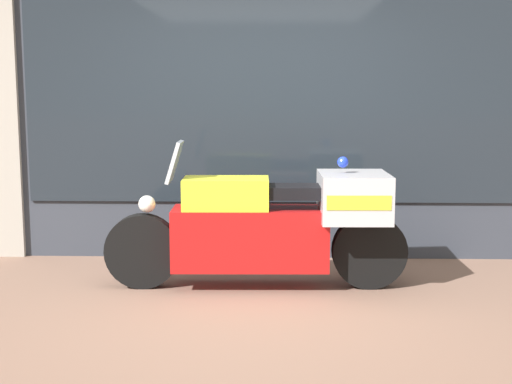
{
  "coord_description": "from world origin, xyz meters",
  "views": [
    {
      "loc": [
        0.21,
        -4.94,
        1.63
      ],
      "look_at": [
        0.02,
        1.26,
        0.72
      ],
      "focal_mm": 50.0,
      "sensor_mm": 36.0,
      "label": 1
    }
  ],
  "objects": [
    {
      "name": "window_display",
      "position": [
        0.42,
        2.03,
        0.44
      ],
      "size": [
        5.06,
        0.3,
        1.82
      ],
      "color": "slate",
      "rests_on": "ground"
    },
    {
      "name": "shop_building",
      "position": [
        -0.45,
        2.0,
        1.97
      ],
      "size": [
        6.51,
        0.55,
        3.92
      ],
      "color": "#333842",
      "rests_on": "ground"
    },
    {
      "name": "ground_plane",
      "position": [
        0.0,
        0.0,
        0.0
      ],
      "size": [
        60.0,
        60.0,
        0.0
      ],
      "primitive_type": "plane",
      "color": "#7A5B4C"
    },
    {
      "name": "paramedic_motorcycle",
      "position": [
        0.19,
        0.76,
        0.55
      ],
      "size": [
        2.47,
        0.67,
        1.21
      ],
      "rotation": [
        0.0,
        0.0,
        3.17
      ],
      "color": "black",
      "rests_on": "ground"
    }
  ]
}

